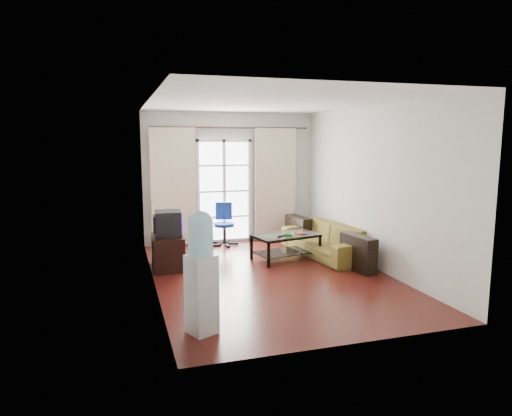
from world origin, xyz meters
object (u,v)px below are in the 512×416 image
Objects in this scene: sofa at (325,240)px; water_cooler at (201,270)px; tv_stand at (168,252)px; task_chair at (224,233)px; coffee_table at (286,243)px; crt_tv at (167,224)px.

sofa is 3.92m from water_cooler.
tv_stand is 1.90m from task_chair.
sofa is 0.79m from coffee_table.
coffee_table is 2.09m from tv_stand.
sofa is 2.88m from tv_stand.
tv_stand is 0.88× the size of task_chair.
task_chair is (1.29, 1.39, -0.03)m from tv_stand.
sofa reaches higher than coffee_table.
crt_tv is at bearing -120.24° from task_chair.
water_cooler reaches higher than sofa.
crt_tv is (-2.09, 0.04, 0.47)m from coffee_table.
coffee_table is 0.91× the size of water_cooler.
task_chair reaches higher than coffee_table.
tv_stand is at bearing 67.32° from water_cooler.
sofa is at bearing 0.84° from tv_stand.
crt_tv reaches higher than sofa.
tv_stand is (-2.88, 0.01, -0.02)m from sofa.
tv_stand is at bearing 99.94° from crt_tv.
crt_tv is at bearing -96.48° from sofa.
crt_tv is 0.35× the size of water_cooler.
crt_tv is at bearing 178.94° from coffee_table.
tv_stand is 0.49m from crt_tv.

